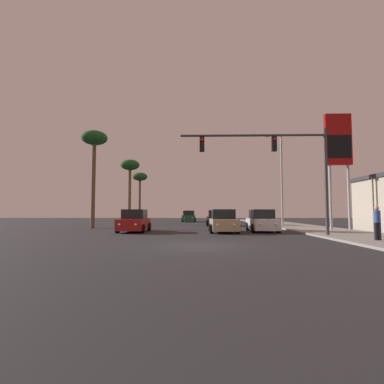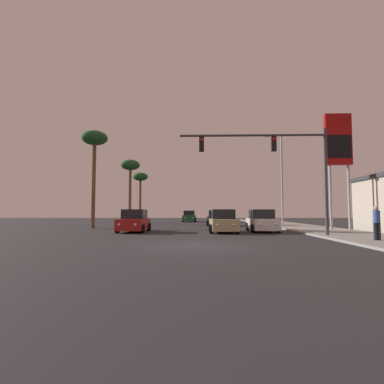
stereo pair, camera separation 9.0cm
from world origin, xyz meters
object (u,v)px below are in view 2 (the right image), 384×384
(car_green, at_px, (189,217))
(gas_station_sign, at_px, (338,146))
(car_white, at_px, (262,222))
(car_tan, at_px, (223,222))
(pedestrian_on_sidewalk, at_px, (377,221))
(traffic_light_mast, at_px, (281,158))
(palm_tree_near, at_px, (94,143))
(palm_tree_far, at_px, (140,179))
(car_black, at_px, (216,219))
(palm_tree_mid, at_px, (130,168))
(car_red, at_px, (134,222))
(street_lamp, at_px, (281,175))

(car_green, relative_size, gas_station_sign, 0.48)
(car_white, bearing_deg, car_tan, 16.08)
(car_white, xyz_separation_m, car_green, (-6.35, 21.94, 0.00))
(pedestrian_on_sidewalk, bearing_deg, traffic_light_mast, 137.85)
(palm_tree_near, height_order, palm_tree_far, palm_tree_near)
(car_black, bearing_deg, palm_tree_near, 22.46)
(palm_tree_mid, bearing_deg, pedestrian_on_sidewalk, -51.90)
(car_tan, xyz_separation_m, car_red, (-6.64, 0.35, 0.00))
(pedestrian_on_sidewalk, bearing_deg, gas_station_sign, 76.01)
(car_tan, relative_size, car_white, 1.01)
(car_black, bearing_deg, palm_tree_far, -54.13)
(car_tan, distance_m, gas_station_sign, 10.84)
(car_green, xyz_separation_m, street_lamp, (9.50, -15.70, 4.36))
(traffic_light_mast, relative_size, palm_tree_mid, 1.11)
(traffic_light_mast, xyz_separation_m, gas_station_sign, (5.74, 4.92, 1.81))
(gas_station_sign, height_order, palm_tree_near, gas_station_sign)
(car_black, relative_size, palm_tree_near, 0.48)
(car_white, xyz_separation_m, street_lamp, (3.15, 6.24, 4.36))
(palm_tree_near, bearing_deg, palm_tree_far, 89.19)
(traffic_light_mast, height_order, gas_station_sign, gas_station_sign)
(car_green, height_order, palm_tree_far, palm_tree_far)
(car_white, relative_size, traffic_light_mast, 0.48)
(palm_tree_near, bearing_deg, traffic_light_mast, -31.29)
(street_lamp, bearing_deg, car_black, 151.75)
(car_red, xyz_separation_m, palm_tree_far, (-4.65, 24.90, 5.97))
(car_red, relative_size, palm_tree_far, 0.56)
(car_black, bearing_deg, car_white, 105.90)
(car_black, relative_size, pedestrian_on_sidewalk, 2.59)
(car_black, relative_size, palm_tree_far, 0.56)
(car_tan, relative_size, street_lamp, 0.48)
(car_white, bearing_deg, gas_station_sign, -177.59)
(pedestrian_on_sidewalk, bearing_deg, car_red, 151.26)
(car_black, bearing_deg, car_green, -76.25)
(street_lamp, bearing_deg, palm_tree_near, -174.03)
(pedestrian_on_sidewalk, height_order, palm_tree_near, palm_tree_near)
(car_tan, relative_size, car_red, 1.00)
(car_tan, height_order, gas_station_sign, gas_station_sign)
(car_tan, distance_m, car_green, 23.06)
(traffic_light_mast, xyz_separation_m, palm_tree_mid, (-13.86, 19.04, 2.20))
(pedestrian_on_sidewalk, bearing_deg, palm_tree_mid, 128.10)
(street_lamp, xyz_separation_m, palm_tree_near, (-17.73, -1.86, 2.77))
(street_lamp, bearing_deg, car_tan, -130.90)
(car_tan, bearing_deg, traffic_light_mast, 129.49)
(car_white, relative_size, car_red, 1.00)
(palm_tree_mid, bearing_deg, palm_tree_far, 94.23)
(car_black, height_order, palm_tree_far, palm_tree_far)
(car_black, bearing_deg, car_red, 54.98)
(car_white, xyz_separation_m, car_black, (-2.98, 9.53, 0.00))
(palm_tree_near, bearing_deg, pedestrian_on_sidewalk, -33.69)
(car_white, bearing_deg, palm_tree_near, -16.79)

